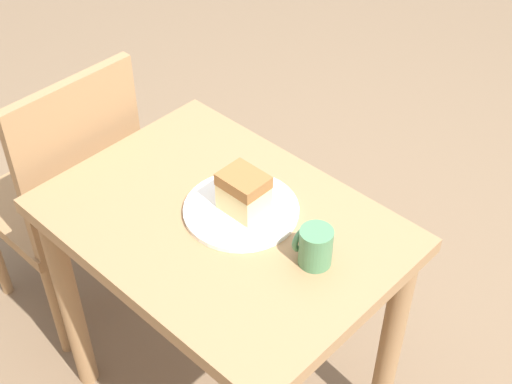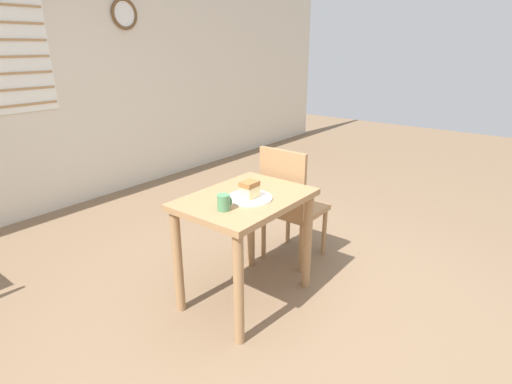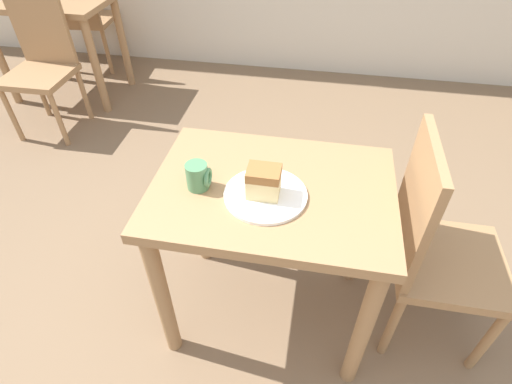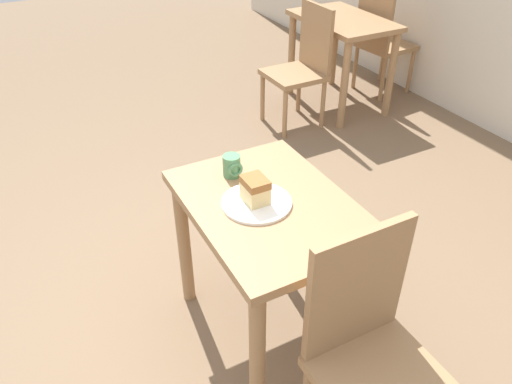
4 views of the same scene
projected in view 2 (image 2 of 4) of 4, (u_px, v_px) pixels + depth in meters
name	position (u px, v px, depth m)	size (l,w,h in m)	color
ground_plane	(298.00, 328.00, 2.44)	(14.00, 14.00, 0.00)	#7A6047
wall_back	(26.00, 70.00, 3.70)	(10.00, 0.10, 2.80)	beige
dining_table_near	(245.00, 217.00, 2.54)	(0.83, 0.60, 0.74)	#9E754C
chair_near_window	(290.00, 203.00, 3.06)	(0.41, 0.41, 0.93)	#9E754C
plate	(250.00, 198.00, 2.45)	(0.28, 0.28, 0.01)	white
cake_slice	(249.00, 189.00, 2.42)	(0.11, 0.09, 0.10)	#E5CC89
coffee_mug	(224.00, 202.00, 2.27)	(0.08, 0.07, 0.09)	#4C8456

